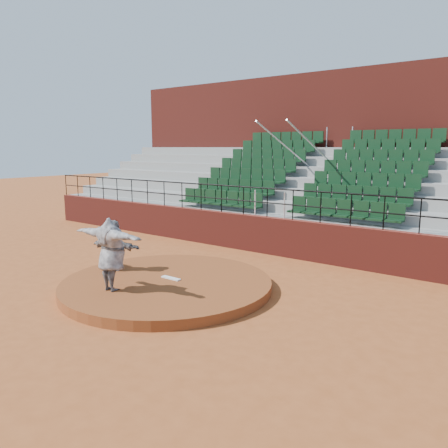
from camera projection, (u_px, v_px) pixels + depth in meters
The scene contains 9 objects.
ground at pixel (167, 289), 11.54m from camera, with size 90.00×90.00×0.00m, color #A35124.
pitchers_mound at pixel (167, 285), 11.52m from camera, with size 5.50×5.50×0.25m, color brown.
pitching_rubber at pixel (171, 278), 11.61m from camera, with size 0.60×0.15×0.03m, color white.
boundary_wall at pixel (267, 235), 15.36m from camera, with size 24.00×0.30×1.30m, color maroon.
wall_railing at pixel (267, 196), 15.12m from camera, with size 24.04×0.05×1.03m.
seating_deck at pixel (313, 202), 18.09m from camera, with size 24.00×5.97×4.63m.
press_box_facade at pixel (351, 150), 20.84m from camera, with size 24.00×3.00×7.10m, color maroon.
pitcher at pixel (111, 254), 10.54m from camera, with size 2.21×0.60×1.80m, color black.
fielder at pixel (113, 249), 12.39m from camera, with size 1.58×0.50×1.70m, color black.
Camera 1 is at (7.86, -7.93, 3.70)m, focal length 35.00 mm.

